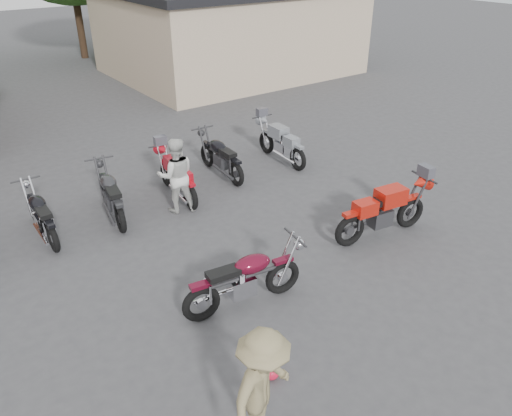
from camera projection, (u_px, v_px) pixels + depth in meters
ground at (304, 307)px, 8.55m from camera, size 90.00×90.00×0.00m
stucco_building at (229, 32)px, 22.75m from camera, size 10.00×8.00×3.50m
vintage_motorcycle at (246, 276)px, 8.32m from camera, size 2.20×0.99×1.23m
sportbike at (384, 209)px, 10.31m from camera, size 2.31×1.06×1.29m
helmet at (271, 372)px, 7.14m from camera, size 0.23×0.23×0.21m
person_light at (176, 175)px, 11.19m from camera, size 1.04×0.93×1.75m
person_tan at (263, 390)px, 5.89m from camera, size 1.30×1.05×1.75m
row_bike_2 at (40, 213)px, 10.34m from camera, size 0.66×1.93×1.12m
row_bike_3 at (111, 192)px, 11.08m from camera, size 1.02×2.15×1.20m
row_bike_4 at (177, 175)px, 11.94m from camera, size 0.84×2.06×1.16m
row_bike_5 at (220, 154)px, 13.02m from camera, size 0.75×2.07×1.18m
row_bike_6 at (281, 141)px, 13.87m from camera, size 0.77×2.08×1.19m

